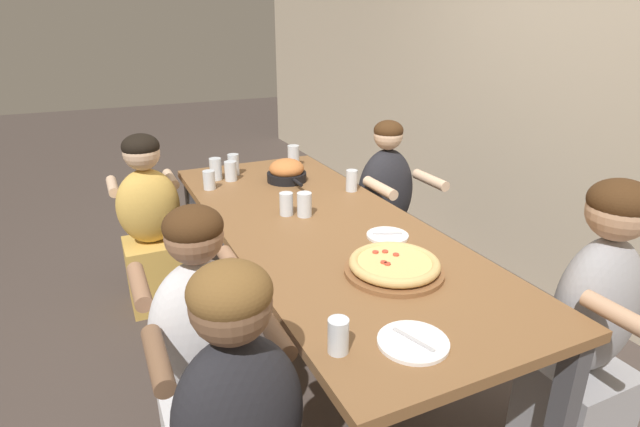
# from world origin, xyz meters

# --- Properties ---
(ground_plane) EXTENTS (18.00, 18.00, 0.00)m
(ground_plane) POSITION_xyz_m (0.00, 0.00, 0.00)
(ground_plane) COLOR #423833
(ground_plane) RESTS_ON ground
(restaurant_back_panel) EXTENTS (10.00, 0.06, 3.20)m
(restaurant_back_panel) POSITION_xyz_m (0.00, 1.68, 1.60)
(restaurant_back_panel) COLOR beige
(restaurant_back_panel) RESTS_ON ground
(dining_table) EXTENTS (2.34, 0.90, 0.78)m
(dining_table) POSITION_xyz_m (0.00, 0.00, 0.70)
(dining_table) COLOR brown
(dining_table) RESTS_ON ground
(pizza_board_main) EXTENTS (0.38, 0.38, 0.06)m
(pizza_board_main) POSITION_xyz_m (0.56, 0.04, 0.81)
(pizza_board_main) COLOR brown
(pizza_board_main) RESTS_ON dining_table
(skillet_bowl) EXTENTS (0.34, 0.23, 0.13)m
(skillet_bowl) POSITION_xyz_m (-0.68, 0.10, 0.84)
(skillet_bowl) COLOR black
(skillet_bowl) RESTS_ON dining_table
(empty_plate_a) EXTENTS (0.18, 0.18, 0.02)m
(empty_plate_a) POSITION_xyz_m (0.27, 0.20, 0.79)
(empty_plate_a) COLOR white
(empty_plate_a) RESTS_ON dining_table
(empty_plate_b) EXTENTS (0.21, 0.21, 0.02)m
(empty_plate_b) POSITION_xyz_m (0.96, -0.14, 0.79)
(empty_plate_b) COLOR white
(empty_plate_b) RESTS_ON dining_table
(drinking_glass_a) EXTENTS (0.06, 0.06, 0.11)m
(drinking_glass_a) POSITION_xyz_m (0.90, -0.36, 0.83)
(drinking_glass_a) COLOR silver
(drinking_glass_a) RESTS_ON dining_table
(drinking_glass_b) EXTENTS (0.06, 0.06, 0.12)m
(drinking_glass_b) POSITION_xyz_m (-0.36, 0.36, 0.83)
(drinking_glass_b) COLOR silver
(drinking_glass_b) RESTS_ON dining_table
(drinking_glass_c) EXTENTS (0.07, 0.07, 0.11)m
(drinking_glass_c) POSITION_xyz_m (-0.72, -0.35, 0.83)
(drinking_glass_c) COLOR silver
(drinking_glass_c) RESTS_ON dining_table
(drinking_glass_d) EXTENTS (0.07, 0.07, 0.13)m
(drinking_glass_d) POSITION_xyz_m (-0.94, -0.15, 0.85)
(drinking_glass_d) COLOR silver
(drinking_glass_d) RESTS_ON dining_table
(drinking_glass_e) EXTENTS (0.07, 0.07, 0.11)m
(drinking_glass_e) POSITION_xyz_m (-0.17, -0.10, 0.83)
(drinking_glass_e) COLOR silver
(drinking_glass_e) RESTS_ON dining_table
(drinking_glass_f) EXTENTS (0.07, 0.07, 0.12)m
(drinking_glass_f) POSITION_xyz_m (-0.83, -0.19, 0.83)
(drinking_glass_f) COLOR silver
(drinking_glass_f) RESTS_ON dining_table
(drinking_glass_g) EXTENTS (0.07, 0.07, 0.12)m
(drinking_glass_g) POSITION_xyz_m (-0.12, -0.03, 0.83)
(drinking_glass_g) COLOR silver
(drinking_glass_g) RESTS_ON dining_table
(drinking_glass_h) EXTENTS (0.07, 0.07, 0.14)m
(drinking_glass_h) POSITION_xyz_m (-0.96, 0.26, 0.85)
(drinking_glass_h) COLOR silver
(drinking_glass_h) RESTS_ON dining_table
(drinking_glass_i) EXTENTS (0.07, 0.07, 0.13)m
(drinking_glass_i) POSITION_xyz_m (-0.88, -0.27, 0.84)
(drinking_glass_i) COLOR silver
(drinking_glass_i) RESTS_ON dining_table
(diner_near_midright) EXTENTS (0.51, 0.40, 1.14)m
(diner_near_midright) POSITION_xyz_m (0.49, -0.67, 0.52)
(diner_near_midright) COLOR silver
(diner_near_midright) RESTS_ON ground
(diner_far_right) EXTENTS (0.51, 0.40, 1.18)m
(diner_far_right) POSITION_xyz_m (0.96, 0.67, 0.55)
(diner_far_right) COLOR #99999E
(diner_far_right) RESTS_ON ground
(diner_near_left) EXTENTS (0.51, 0.40, 1.08)m
(diner_near_left) POSITION_xyz_m (-0.95, -0.67, 0.50)
(diner_near_left) COLOR gold
(diner_near_left) RESTS_ON ground
(diner_far_midleft) EXTENTS (0.51, 0.40, 1.13)m
(diner_far_midleft) POSITION_xyz_m (-0.48, 0.67, 0.51)
(diner_far_midleft) COLOR #232328
(diner_far_midleft) RESTS_ON ground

